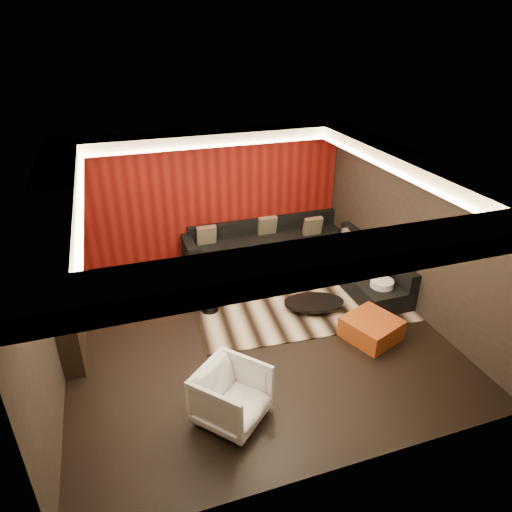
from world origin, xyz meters
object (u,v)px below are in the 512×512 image
object	(u,v)px
drum_stool	(209,301)
sectional_sofa	(300,253)
white_side_table	(381,293)
orange_ottoman	(371,328)
armchair	(232,396)
coffee_table	(314,305)

from	to	relation	value
drum_stool	sectional_sofa	size ratio (longest dim) A/B	0.10
white_side_table	orange_ottoman	bearing A→B (deg)	-129.65
sectional_sofa	white_side_table	bearing A→B (deg)	-68.52
white_side_table	armchair	distance (m)	3.79
armchair	sectional_sofa	world-z (taller)	armchair
coffee_table	drum_stool	world-z (taller)	drum_stool
drum_stool	orange_ottoman	distance (m)	2.87
white_side_table	armchair	world-z (taller)	armchair
white_side_table	sectional_sofa	distance (m)	2.09
coffee_table	orange_ottoman	bearing A→B (deg)	-60.70
drum_stool	orange_ottoman	xyz separation A→B (m)	(2.38, -1.61, -0.03)
orange_ottoman	armchair	distance (m)	2.85
white_side_table	sectional_sofa	xyz separation A→B (m)	(-0.77, 1.95, 0.00)
white_side_table	orange_ottoman	world-z (taller)	white_side_table
armchair	drum_stool	bearing A→B (deg)	41.83
coffee_table	sectional_sofa	xyz separation A→B (m)	(0.48, 1.74, 0.15)
orange_ottoman	armchair	size ratio (longest dim) A/B	0.93
sectional_sofa	orange_ottoman	bearing A→B (deg)	-88.10
drum_stool	armchair	distance (m)	2.59
coffee_table	armchair	xyz separation A→B (m)	(-2.10, -1.97, 0.28)
coffee_table	sectional_sofa	bearing A→B (deg)	74.51
drum_stool	orange_ottoman	world-z (taller)	drum_stool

